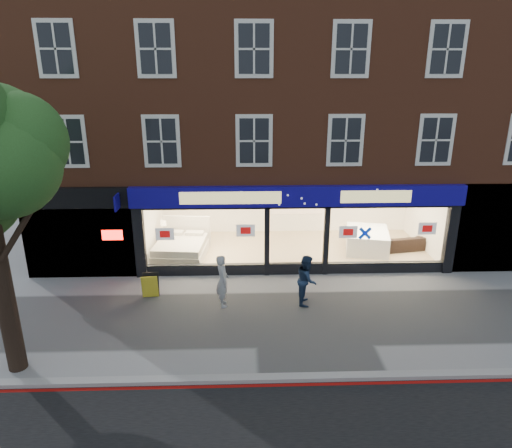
{
  "coord_description": "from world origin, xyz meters",
  "views": [
    {
      "loc": [
        -1.93,
        -11.95,
        6.98
      ],
      "look_at": [
        -1.45,
        2.5,
        2.1
      ],
      "focal_mm": 32.0,
      "sensor_mm": 36.0,
      "label": 1
    }
  ],
  "objects_px": {
    "pedestrian_grey": "(223,281)",
    "pedestrian_blue": "(307,280)",
    "sofa": "(404,243)",
    "mattress_stack": "(367,240)",
    "display_bed": "(181,247)",
    "a_board": "(150,286)"
  },
  "relations": [
    {
      "from": "mattress_stack",
      "to": "a_board",
      "type": "bearing_deg",
      "value": -155.62
    },
    {
      "from": "sofa",
      "to": "pedestrian_grey",
      "type": "relative_size",
      "value": 1.16
    },
    {
      "from": "mattress_stack",
      "to": "display_bed",
      "type": "bearing_deg",
      "value": -176.58
    },
    {
      "from": "display_bed",
      "to": "sofa",
      "type": "height_order",
      "value": "display_bed"
    },
    {
      "from": "display_bed",
      "to": "a_board",
      "type": "xyz_separation_m",
      "value": [
        -0.61,
        -3.18,
        -0.07
      ]
    },
    {
      "from": "a_board",
      "to": "sofa",
      "type": "bearing_deg",
      "value": 15.13
    },
    {
      "from": "display_bed",
      "to": "mattress_stack",
      "type": "xyz_separation_m",
      "value": [
        7.39,
        0.44,
        0.04
      ]
    },
    {
      "from": "pedestrian_grey",
      "to": "display_bed",
      "type": "bearing_deg",
      "value": 15.75
    },
    {
      "from": "mattress_stack",
      "to": "sofa",
      "type": "xyz_separation_m",
      "value": [
        1.5,
        -0.02,
        -0.12
      ]
    },
    {
      "from": "sofa",
      "to": "a_board",
      "type": "relative_size",
      "value": 2.43
    },
    {
      "from": "pedestrian_grey",
      "to": "pedestrian_blue",
      "type": "xyz_separation_m",
      "value": [
        2.62,
        0.05,
        -0.03
      ]
    },
    {
      "from": "sofa",
      "to": "pedestrian_blue",
      "type": "xyz_separation_m",
      "value": [
        -4.52,
        -4.17,
        0.42
      ]
    },
    {
      "from": "pedestrian_blue",
      "to": "a_board",
      "type": "bearing_deg",
      "value": 92.94
    },
    {
      "from": "pedestrian_blue",
      "to": "pedestrian_grey",
      "type": "bearing_deg",
      "value": 100.56
    },
    {
      "from": "mattress_stack",
      "to": "pedestrian_grey",
      "type": "height_order",
      "value": "pedestrian_grey"
    },
    {
      "from": "sofa",
      "to": "pedestrian_blue",
      "type": "distance_m",
      "value": 6.16
    },
    {
      "from": "display_bed",
      "to": "mattress_stack",
      "type": "distance_m",
      "value": 7.4
    },
    {
      "from": "display_bed",
      "to": "sofa",
      "type": "relative_size",
      "value": 1.28
    },
    {
      "from": "mattress_stack",
      "to": "pedestrian_grey",
      "type": "xyz_separation_m",
      "value": [
        -5.64,
        -4.24,
        0.33
      ]
    },
    {
      "from": "display_bed",
      "to": "mattress_stack",
      "type": "relative_size",
      "value": 1.06
    },
    {
      "from": "pedestrian_grey",
      "to": "pedestrian_blue",
      "type": "relative_size",
      "value": 1.04
    },
    {
      "from": "pedestrian_grey",
      "to": "pedestrian_blue",
      "type": "bearing_deg",
      "value": -97.79
    }
  ]
}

